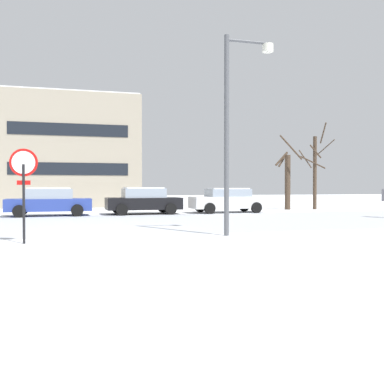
{
  "coord_description": "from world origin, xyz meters",
  "views": [
    {
      "loc": [
        -0.77,
        -14.5,
        1.56
      ],
      "look_at": [
        4.5,
        5.72,
        1.3
      ],
      "focal_mm": 39.74,
      "sensor_mm": 36.0,
      "label": 1
    }
  ],
  "objects_px": {
    "parked_car_black": "(144,201)",
    "stop_sign": "(24,177)",
    "parked_car_blue": "(49,202)",
    "street_lamp": "(234,115)",
    "parked_car_white": "(228,200)"
  },
  "relations": [
    {
      "from": "street_lamp",
      "to": "parked_car_white",
      "type": "height_order",
      "value": "street_lamp"
    },
    {
      "from": "parked_car_black",
      "to": "stop_sign",
      "type": "bearing_deg",
      "value": -112.88
    },
    {
      "from": "stop_sign",
      "to": "street_lamp",
      "type": "relative_size",
      "value": 0.41
    },
    {
      "from": "street_lamp",
      "to": "parked_car_black",
      "type": "relative_size",
      "value": 1.5
    },
    {
      "from": "parked_car_black",
      "to": "parked_car_white",
      "type": "relative_size",
      "value": 0.93
    },
    {
      "from": "street_lamp",
      "to": "parked_car_blue",
      "type": "xyz_separation_m",
      "value": [
        -6.43,
        11.02,
        -3.08
      ]
    },
    {
      "from": "parked_car_blue",
      "to": "street_lamp",
      "type": "bearing_deg",
      "value": -59.73
    },
    {
      "from": "street_lamp",
      "to": "parked_car_white",
      "type": "distance_m",
      "value": 12.32
    },
    {
      "from": "street_lamp",
      "to": "parked_car_white",
      "type": "xyz_separation_m",
      "value": [
        3.77,
        11.31,
        -3.09
      ]
    },
    {
      "from": "parked_car_black",
      "to": "street_lamp",
      "type": "bearing_deg",
      "value": -83.25
    },
    {
      "from": "parked_car_black",
      "to": "parked_car_blue",
      "type": "bearing_deg",
      "value": -177.39
    },
    {
      "from": "street_lamp",
      "to": "parked_car_black",
      "type": "distance_m",
      "value": 11.74
    },
    {
      "from": "parked_car_blue",
      "to": "parked_car_black",
      "type": "bearing_deg",
      "value": 2.61
    },
    {
      "from": "street_lamp",
      "to": "parked_car_white",
      "type": "bearing_deg",
      "value": 71.58
    },
    {
      "from": "street_lamp",
      "to": "parked_car_black",
      "type": "height_order",
      "value": "street_lamp"
    }
  ]
}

